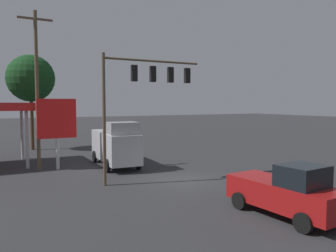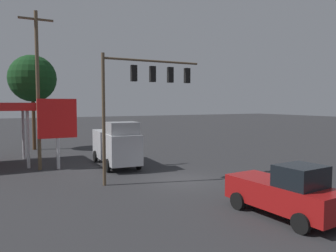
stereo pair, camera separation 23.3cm
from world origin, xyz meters
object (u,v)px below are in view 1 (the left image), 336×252
object	(u,v)px
price_sign	(57,121)
pickup_parked	(287,192)
street_tree	(31,79)
delivery_truck	(116,145)
traffic_signal_assembly	(143,87)
utility_pole	(37,87)

from	to	relation	value
price_sign	pickup_parked	bearing A→B (deg)	114.67
price_sign	street_tree	distance (m)	12.63
price_sign	delivery_truck	distance (m)	4.77
delivery_truck	price_sign	bearing A→B (deg)	-96.74
delivery_truck	street_tree	distance (m)	14.87
traffic_signal_assembly	delivery_truck	distance (m)	6.99
delivery_truck	street_tree	world-z (taller)	street_tree
traffic_signal_assembly	price_sign	xyz separation A→B (m)	(4.20, -6.30, -2.32)
traffic_signal_assembly	street_tree	world-z (taller)	street_tree
street_tree	delivery_truck	bearing A→B (deg)	110.63
utility_pole	pickup_parked	size ratio (longest dim) A/B	2.18
price_sign	pickup_parked	xyz separation A→B (m)	(-7.05, 15.34, -2.56)
traffic_signal_assembly	street_tree	xyz separation A→B (m)	(4.75, -18.31, 1.54)
utility_pole	delivery_truck	distance (m)	7.17
pickup_parked	price_sign	bearing A→B (deg)	-159.77
traffic_signal_assembly	pickup_parked	world-z (taller)	traffic_signal_assembly
traffic_signal_assembly	delivery_truck	world-z (taller)	traffic_signal_assembly
traffic_signal_assembly	price_sign	world-z (taller)	traffic_signal_assembly
delivery_truck	pickup_parked	xyz separation A→B (m)	(-2.78, 14.56, -0.58)
traffic_signal_assembly	delivery_truck	xyz separation A→B (m)	(-0.07, -5.51, -4.30)
utility_pole	pickup_parked	distance (m)	18.49
traffic_signal_assembly	utility_pole	bearing A→B (deg)	-50.81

